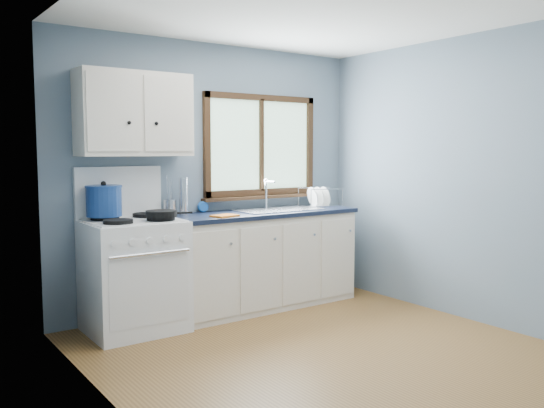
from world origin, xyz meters
TOP-DOWN VIEW (x-y plane):
  - floor at (0.00, 0.00)m, footprint 3.20×3.60m
  - ceiling at (0.00, 0.00)m, footprint 3.20×3.60m
  - wall_back at (0.00, 1.81)m, footprint 3.20×0.02m
  - wall_left at (-1.61, 0.00)m, footprint 0.02×3.60m
  - wall_right at (1.61, 0.00)m, footprint 0.02×3.60m
  - gas_range at (-0.95, 1.47)m, footprint 0.76×0.69m
  - base_cabinets at (0.36, 1.49)m, footprint 1.85×0.60m
  - countertop at (0.36, 1.49)m, footprint 1.89×0.64m
  - sink at (0.54, 1.49)m, footprint 0.84×0.46m
  - window at (0.54, 1.77)m, footprint 1.36×0.10m
  - upper_cabinets at (-0.85, 1.63)m, footprint 0.95×0.35m
  - skillet at (-0.77, 1.30)m, footprint 0.41×0.31m
  - stockpot at (-1.14, 1.60)m, footprint 0.39×0.39m
  - utensil_crock at (-0.51, 1.69)m, footprint 0.13×0.13m
  - thermos at (-0.40, 1.64)m, footprint 0.09×0.09m
  - soap_bottle at (-0.16, 1.71)m, footprint 0.13×0.13m
  - dish_towel at (-0.17, 1.30)m, footprint 0.25×0.20m
  - dish_rack at (1.12, 1.55)m, footprint 0.44×0.36m

SIDE VIEW (x-z plane):
  - floor at x=0.00m, z-range -0.02..0.00m
  - base_cabinets at x=0.36m, z-range -0.03..0.85m
  - gas_range at x=-0.95m, z-range -0.19..1.17m
  - sink at x=0.54m, z-range 0.64..1.08m
  - countertop at x=0.36m, z-range 0.88..0.92m
  - dish_towel at x=-0.17m, z-range 0.92..0.94m
  - dish_rack at x=1.12m, z-range 0.87..1.07m
  - skillet at x=-0.77m, z-range 0.96..1.01m
  - utensil_crock at x=-0.51m, z-range 0.81..1.17m
  - soap_bottle at x=-0.16m, z-range 0.92..1.19m
  - thermos at x=-0.40m, z-range 0.92..1.26m
  - stockpot at x=-1.14m, z-range 0.94..1.23m
  - wall_back at x=0.00m, z-range 0.00..2.50m
  - wall_left at x=-1.61m, z-range 0.00..2.50m
  - wall_right at x=1.61m, z-range 0.00..2.50m
  - window at x=0.54m, z-range 0.96..1.99m
  - upper_cabinets at x=-0.85m, z-range 1.45..2.15m
  - ceiling at x=0.00m, z-range 2.50..2.52m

